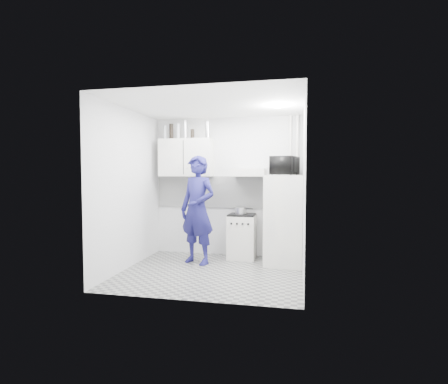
# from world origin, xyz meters

# --- Properties ---
(floor) EXTENTS (2.80, 2.80, 0.00)m
(floor) POSITION_xyz_m (0.00, 0.00, 0.00)
(floor) COLOR gray
(floor) RESTS_ON ground
(ceiling) EXTENTS (2.80, 2.80, 0.00)m
(ceiling) POSITION_xyz_m (0.00, 0.00, 2.60)
(ceiling) COLOR white
(ceiling) RESTS_ON wall_back
(wall_back) EXTENTS (2.80, 0.00, 2.80)m
(wall_back) POSITION_xyz_m (0.00, 1.25, 1.30)
(wall_back) COLOR silver
(wall_back) RESTS_ON floor
(wall_left) EXTENTS (0.00, 2.60, 2.60)m
(wall_left) POSITION_xyz_m (-1.40, 0.00, 1.30)
(wall_left) COLOR silver
(wall_left) RESTS_ON floor
(wall_right) EXTENTS (0.00, 2.60, 2.60)m
(wall_right) POSITION_xyz_m (1.40, 0.00, 1.30)
(wall_right) COLOR silver
(wall_right) RESTS_ON floor
(person) EXTENTS (0.79, 0.66, 1.86)m
(person) POSITION_xyz_m (-0.37, 0.50, 0.93)
(person) COLOR #191754
(person) RESTS_ON floor
(stove) EXTENTS (0.49, 0.49, 0.79)m
(stove) POSITION_xyz_m (0.33, 1.00, 0.39)
(stove) COLOR silver
(stove) RESTS_ON floor
(fridge) EXTENTS (0.67, 0.67, 1.52)m
(fridge) POSITION_xyz_m (1.10, 0.71, 0.76)
(fridge) COLOR white
(fridge) RESTS_ON floor
(stove_top) EXTENTS (0.47, 0.47, 0.03)m
(stove_top) POSITION_xyz_m (0.33, 1.00, 0.80)
(stove_top) COLOR black
(stove_top) RESTS_ON stove
(saucepan) EXTENTS (0.21, 0.21, 0.11)m
(saucepan) POSITION_xyz_m (0.30, 1.04, 0.87)
(saucepan) COLOR silver
(saucepan) RESTS_ON stove_top
(microwave) EXTENTS (0.63, 0.49, 0.31)m
(microwave) POSITION_xyz_m (1.10, 0.71, 1.68)
(microwave) COLOR black
(microwave) RESTS_ON fridge
(bottle_a) EXTENTS (0.06, 0.06, 0.26)m
(bottle_a) POSITION_xyz_m (-1.17, 1.07, 2.33)
(bottle_a) COLOR #B2B7BC
(bottle_a) RESTS_ON upper_cabinet
(bottle_b) EXTENTS (0.08, 0.08, 0.29)m
(bottle_b) POSITION_xyz_m (-1.05, 1.07, 2.35)
(bottle_b) COLOR black
(bottle_b) RESTS_ON upper_cabinet
(bottle_c) EXTENTS (0.07, 0.07, 0.29)m
(bottle_c) POSITION_xyz_m (-0.91, 1.07, 2.34)
(bottle_c) COLOR #B2B7BC
(bottle_c) RESTS_ON upper_cabinet
(bottle_d) EXTENTS (0.08, 0.08, 0.34)m
(bottle_d) POSITION_xyz_m (-0.77, 1.07, 2.37)
(bottle_d) COLOR silver
(bottle_d) RESTS_ON upper_cabinet
(canister_a) EXTENTS (0.07, 0.07, 0.18)m
(canister_a) POSITION_xyz_m (-0.63, 1.07, 2.29)
(canister_a) COLOR black
(canister_a) RESTS_ON upper_cabinet
(bottle_e) EXTENTS (0.08, 0.08, 0.31)m
(bottle_e) POSITION_xyz_m (-0.34, 1.07, 2.36)
(bottle_e) COLOR silver
(bottle_e) RESTS_ON upper_cabinet
(upper_cabinet) EXTENTS (1.00, 0.35, 0.70)m
(upper_cabinet) POSITION_xyz_m (-0.75, 1.07, 1.85)
(upper_cabinet) COLOR white
(upper_cabinet) RESTS_ON wall_back
(range_hood) EXTENTS (0.60, 0.50, 0.14)m
(range_hood) POSITION_xyz_m (0.45, 1.00, 1.57)
(range_hood) COLOR silver
(range_hood) RESTS_ON wall_back
(backsplash) EXTENTS (2.74, 0.03, 0.60)m
(backsplash) POSITION_xyz_m (0.00, 1.24, 1.20)
(backsplash) COLOR white
(backsplash) RESTS_ON wall_back
(pipe_a) EXTENTS (0.05, 0.05, 2.60)m
(pipe_a) POSITION_xyz_m (1.30, 1.17, 1.30)
(pipe_a) COLOR silver
(pipe_a) RESTS_ON floor
(pipe_b) EXTENTS (0.04, 0.04, 2.60)m
(pipe_b) POSITION_xyz_m (1.18, 1.17, 1.30)
(pipe_b) COLOR silver
(pipe_b) RESTS_ON floor
(ceiling_spot_fixture) EXTENTS (0.10, 0.10, 0.02)m
(ceiling_spot_fixture) POSITION_xyz_m (1.00, 0.20, 2.57)
(ceiling_spot_fixture) COLOR white
(ceiling_spot_fixture) RESTS_ON ceiling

